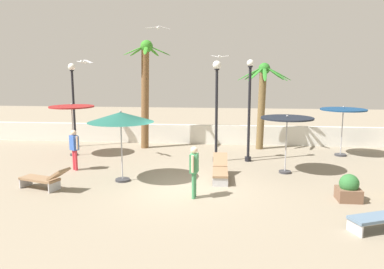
# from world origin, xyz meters

# --- Properties ---
(ground_plane) EXTENTS (56.00, 56.00, 0.00)m
(ground_plane) POSITION_xyz_m (0.00, 0.00, 0.00)
(ground_plane) COLOR gray
(boundary_wall) EXTENTS (25.20, 0.30, 1.04)m
(boundary_wall) POSITION_xyz_m (0.00, 8.05, 0.52)
(boundary_wall) COLOR silver
(boundary_wall) RESTS_ON ground_plane
(patio_umbrella_0) EXTENTS (2.03, 2.03, 2.32)m
(patio_umbrella_0) POSITION_xyz_m (3.77, 2.33, 2.03)
(patio_umbrella_0) COLOR #333338
(patio_umbrella_0) RESTS_ON ground_plane
(patio_umbrella_1) EXTENTS (2.38, 2.38, 2.61)m
(patio_umbrella_1) POSITION_xyz_m (-2.35, 0.59, 2.35)
(patio_umbrella_1) COLOR #333338
(patio_umbrella_1) RESTS_ON ground_plane
(patio_umbrella_2) EXTENTS (2.07, 2.07, 2.49)m
(patio_umbrella_2) POSITION_xyz_m (-5.86, 4.51, 2.21)
(patio_umbrella_2) COLOR #333338
(patio_umbrella_2) RESTS_ON ground_plane
(patio_umbrella_3) EXTENTS (2.09, 2.09, 2.38)m
(patio_umbrella_3) POSITION_xyz_m (6.83, 5.73, 2.01)
(patio_umbrella_3) COLOR #333338
(patio_umbrella_3) RESTS_ON ground_plane
(palm_tree_0) EXTENTS (2.72, 2.72, 4.40)m
(palm_tree_0) POSITION_xyz_m (3.17, 6.93, 2.79)
(palm_tree_0) COLOR brown
(palm_tree_0) RESTS_ON ground_plane
(palm_tree_1) EXTENTS (2.32, 2.37, 5.53)m
(palm_tree_1) POSITION_xyz_m (-2.78, 6.60, 3.34)
(palm_tree_1) COLOR brown
(palm_tree_1) RESTS_ON ground_plane
(lamp_post_0) EXTENTS (0.31, 0.31, 4.49)m
(lamp_post_0) POSITION_xyz_m (2.39, 4.16, 2.45)
(lamp_post_0) COLOR black
(lamp_post_0) RESTS_ON ground_plane
(lamp_post_1) EXTENTS (0.37, 0.37, 4.38)m
(lamp_post_1) POSITION_xyz_m (-6.64, 6.56, 2.68)
(lamp_post_1) COLOR black
(lamp_post_1) RESTS_ON ground_plane
(lamp_post_2) EXTENTS (0.37, 0.37, 4.43)m
(lamp_post_2) POSITION_xyz_m (0.96, 3.96, 2.72)
(lamp_post_2) COLOR black
(lamp_post_2) RESTS_ON ground_plane
(lounge_chair_1) EXTENTS (0.61, 1.90, 0.84)m
(lounge_chair_1) POSITION_xyz_m (1.23, 1.15, 0.39)
(lounge_chair_1) COLOR #B7B7BC
(lounge_chair_1) RESTS_ON ground_plane
(lounge_chair_2) EXTENTS (1.95, 1.10, 0.83)m
(lounge_chair_2) POSITION_xyz_m (-4.69, -0.68, 0.40)
(lounge_chair_2) COLOR #B7B7BC
(lounge_chair_2) RESTS_ON ground_plane
(guest_0) EXTENTS (0.27, 0.56, 1.67)m
(guest_0) POSITION_xyz_m (0.46, -1.01, 1.01)
(guest_0) COLOR #3F8C59
(guest_0) RESTS_ON ground_plane
(guest_2) EXTENTS (0.46, 0.41, 1.66)m
(guest_2) POSITION_xyz_m (-4.70, 1.90, 1.00)
(guest_2) COLOR #D8333F
(guest_2) RESTS_ON ground_plane
(seagull_0) EXTENTS (1.23, 0.38, 0.19)m
(seagull_0) POSITION_xyz_m (-2.04, 6.34, 6.08)
(seagull_0) COLOR white
(seagull_1) EXTENTS (0.98, 0.82, 0.16)m
(seagull_1) POSITION_xyz_m (-4.74, 3.52, 4.38)
(seagull_1) COLOR white
(seagull_2) EXTENTS (1.05, 0.58, 0.14)m
(seagull_2) POSITION_xyz_m (0.95, 8.96, 4.77)
(seagull_2) COLOR white
(planter) EXTENTS (0.70, 0.70, 0.85)m
(planter) POSITION_xyz_m (5.29, -0.76, 0.38)
(planter) COLOR brown
(planter) RESTS_ON ground_plane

